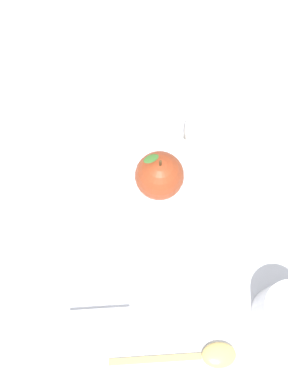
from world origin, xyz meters
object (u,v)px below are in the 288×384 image
Objects in this scene: linen_napkin at (102,116)px; cup at (286,311)px; side_bowl at (216,133)px; knife at (131,312)px; spoon at (204,356)px; dinner_plate at (144,194)px; apple at (157,175)px.

cup is at bearing 151.23° from linen_napkin.
side_bowl is at bearing -53.27° from cup.
linen_napkin is at bearing -58.02° from knife.
dinner_plate is at bearing -48.22° from spoon.
dinner_plate is at bearing -73.48° from knife.
linen_napkin is (0.38, -0.21, -0.04)m from cup.
spoon reaches higher than linen_napkin.
cup is at bearing -130.07° from spoon.
dinner_plate is 2.72× the size of apple.
dinner_plate is 1.14× the size of knife.
cup is 0.43m from linen_napkin.
spoon is (-0.17, 0.19, -0.01)m from dinner_plate.
side_bowl is at bearing -114.74° from apple.
dinner_plate is 1.39× the size of spoon.
cup is at bearing -157.99° from knife.
dinner_plate reaches higher than spoon.
dinner_plate is at bearing 138.63° from linen_napkin.
knife is (0.02, 0.32, -0.02)m from side_bowl.
apple is at bearing 146.59° from linen_napkin.
side_bowl is 0.58× the size of linen_napkin.
spoon is (-0.12, 0.02, 0.00)m from knife.
side_bowl reaches higher than dinner_plate.
cup is at bearing 154.17° from apple.
dinner_plate is 0.18m from knife.
cup is 0.41× the size of linen_napkin.
knife is at bearing 106.52° from dinner_plate.
spoon is 0.42m from linen_napkin.
side_bowl is 0.32m from knife.
linen_napkin is (0.13, -0.11, -0.01)m from dinner_plate.
side_bowl is at bearing -93.32° from knife.
dinner_plate is 0.25m from spoon.
apple is at bearing -53.18° from spoon.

